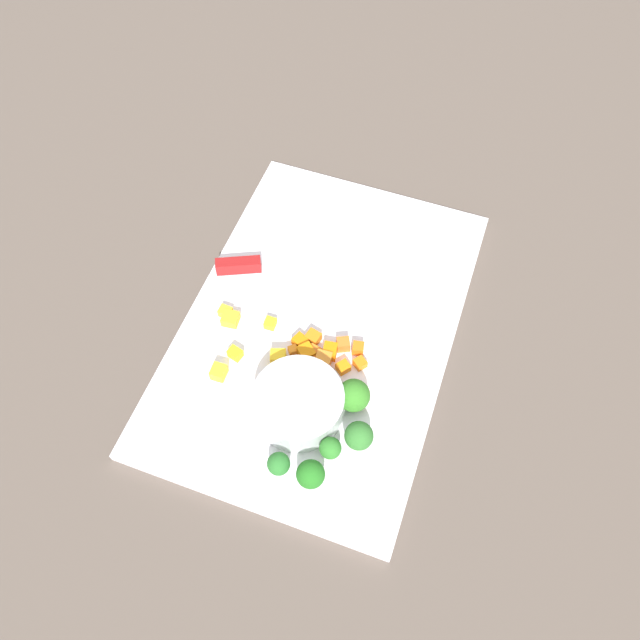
# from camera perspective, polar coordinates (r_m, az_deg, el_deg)

# --- Properties ---
(ground_plane) EXTENTS (4.00, 4.00, 0.00)m
(ground_plane) POSITION_cam_1_polar(r_m,az_deg,el_deg) (0.82, 0.00, -0.79)
(ground_plane) COLOR brown
(cutting_board) EXTENTS (0.49, 0.33, 0.01)m
(cutting_board) POSITION_cam_1_polar(r_m,az_deg,el_deg) (0.82, 0.00, -0.58)
(cutting_board) COLOR white
(cutting_board) RESTS_ON ground_plane
(prep_bowl) EXTENTS (0.11, 0.11, 0.04)m
(prep_bowl) POSITION_cam_1_polar(r_m,az_deg,el_deg) (0.74, -1.95, -7.46)
(prep_bowl) COLOR #B6B9BC
(prep_bowl) RESTS_ON cutting_board
(chef_knife) EXTENTS (0.16, 0.31, 0.02)m
(chef_knife) POSITION_cam_1_polar(r_m,az_deg,el_deg) (0.86, -1.79, 5.16)
(chef_knife) COLOR silver
(chef_knife) RESTS_ON cutting_board
(carrot_dice_0) EXTENTS (0.02, 0.02, 0.01)m
(carrot_dice_0) POSITION_cam_1_polar(r_m,az_deg,el_deg) (0.79, -1.76, -1.93)
(carrot_dice_0) COLOR orange
(carrot_dice_0) RESTS_ON cutting_board
(carrot_dice_1) EXTENTS (0.02, 0.02, 0.02)m
(carrot_dice_1) POSITION_cam_1_polar(r_m,az_deg,el_deg) (0.78, 0.32, -3.59)
(carrot_dice_1) COLOR orange
(carrot_dice_1) RESTS_ON cutting_board
(carrot_dice_2) EXTENTS (0.02, 0.02, 0.01)m
(carrot_dice_2) POSITION_cam_1_polar(r_m,az_deg,el_deg) (0.78, -3.55, -3.73)
(carrot_dice_2) COLOR orange
(carrot_dice_2) RESTS_ON cutting_board
(carrot_dice_3) EXTENTS (0.02, 0.02, 0.01)m
(carrot_dice_3) POSITION_cam_1_polar(r_m,az_deg,el_deg) (0.80, -0.66, -1.56)
(carrot_dice_3) COLOR orange
(carrot_dice_3) RESTS_ON cutting_board
(carrot_dice_4) EXTENTS (0.02, 0.02, 0.01)m
(carrot_dice_4) POSITION_cam_1_polar(r_m,az_deg,el_deg) (0.79, -2.43, -2.73)
(carrot_dice_4) COLOR orange
(carrot_dice_4) RESTS_ON cutting_board
(carrot_dice_5) EXTENTS (0.02, 0.02, 0.02)m
(carrot_dice_5) POSITION_cam_1_polar(r_m,az_deg,el_deg) (0.79, 0.90, -2.81)
(carrot_dice_5) COLOR orange
(carrot_dice_5) RESTS_ON cutting_board
(carrot_dice_6) EXTENTS (0.02, 0.02, 0.01)m
(carrot_dice_6) POSITION_cam_1_polar(r_m,az_deg,el_deg) (0.78, 3.60, -3.89)
(carrot_dice_6) COLOR orange
(carrot_dice_6) RESTS_ON cutting_board
(carrot_dice_7) EXTENTS (0.03, 0.03, 0.02)m
(carrot_dice_7) POSITION_cam_1_polar(r_m,az_deg,el_deg) (0.78, -1.47, -2.92)
(carrot_dice_7) COLOR orange
(carrot_dice_7) RESTS_ON cutting_board
(carrot_dice_8) EXTENTS (0.02, 0.02, 0.01)m
(carrot_dice_8) POSITION_cam_1_polar(r_m,az_deg,el_deg) (0.79, 3.42, -2.55)
(carrot_dice_8) COLOR orange
(carrot_dice_8) RESTS_ON cutting_board
(carrot_dice_9) EXTENTS (0.02, 0.02, 0.01)m
(carrot_dice_9) POSITION_cam_1_polar(r_m,az_deg,el_deg) (0.79, -0.56, -2.92)
(carrot_dice_9) COLOR orange
(carrot_dice_9) RESTS_ON cutting_board
(carrot_dice_10) EXTENTS (0.02, 0.02, 0.01)m
(carrot_dice_10) POSITION_cam_1_polar(r_m,az_deg,el_deg) (0.78, 2.08, -4.25)
(carrot_dice_10) COLOR orange
(carrot_dice_10) RESTS_ON cutting_board
(carrot_dice_11) EXTENTS (0.01, 0.01, 0.01)m
(carrot_dice_11) POSITION_cam_1_polar(r_m,az_deg,el_deg) (0.76, 2.68, -6.36)
(carrot_dice_11) COLOR orange
(carrot_dice_11) RESTS_ON cutting_board
(carrot_dice_12) EXTENTS (0.02, 0.02, 0.02)m
(carrot_dice_12) POSITION_cam_1_polar(r_m,az_deg,el_deg) (0.79, 2.09, -2.19)
(carrot_dice_12) COLOR orange
(carrot_dice_12) RESTS_ON cutting_board
(carrot_dice_13) EXTENTS (0.02, 0.02, 0.02)m
(carrot_dice_13) POSITION_cam_1_polar(r_m,az_deg,el_deg) (0.76, 3.56, -6.67)
(carrot_dice_13) COLOR orange
(carrot_dice_13) RESTS_ON cutting_board
(pepper_dice_0) EXTENTS (0.02, 0.02, 0.01)m
(pepper_dice_0) POSITION_cam_1_polar(r_m,az_deg,el_deg) (0.79, -7.60, -2.99)
(pepper_dice_0) COLOR yellow
(pepper_dice_0) RESTS_ON cutting_board
(pepper_dice_1) EXTENTS (0.01, 0.01, 0.01)m
(pepper_dice_1) POSITION_cam_1_polar(r_m,az_deg,el_deg) (0.81, -4.47, -0.31)
(pepper_dice_1) COLOR yellow
(pepper_dice_1) RESTS_ON cutting_board
(pepper_dice_2) EXTENTS (0.02, 0.02, 0.02)m
(pepper_dice_2) POSITION_cam_1_polar(r_m,az_deg,el_deg) (0.78, -9.04, -4.63)
(pepper_dice_2) COLOR yellow
(pepper_dice_2) RESTS_ON cutting_board
(pepper_dice_3) EXTENTS (0.02, 0.02, 0.01)m
(pepper_dice_3) POSITION_cam_1_polar(r_m,az_deg,el_deg) (0.82, -8.01, 0.10)
(pepper_dice_3) COLOR yellow
(pepper_dice_3) RESTS_ON cutting_board
(pepper_dice_4) EXTENTS (0.02, 0.02, 0.02)m
(pepper_dice_4) POSITION_cam_1_polar(r_m,az_deg,el_deg) (0.78, -3.76, -3.36)
(pepper_dice_4) COLOR yellow
(pepper_dice_4) RESTS_ON cutting_board
(pepper_dice_5) EXTENTS (0.01, 0.02, 0.01)m
(pepper_dice_5) POSITION_cam_1_polar(r_m,az_deg,el_deg) (0.83, -8.45, 0.73)
(pepper_dice_5) COLOR yellow
(pepper_dice_5) RESTS_ON cutting_board
(broccoli_floret_0) EXTENTS (0.03, 0.03, 0.03)m
(broccoli_floret_0) POSITION_cam_1_polar(r_m,az_deg,el_deg) (0.72, -3.72, -12.72)
(broccoli_floret_0) COLOR #81BE5B
(broccoli_floret_0) RESTS_ON cutting_board
(broccoli_floret_1) EXTENTS (0.04, 0.04, 0.04)m
(broccoli_floret_1) POSITION_cam_1_polar(r_m,az_deg,el_deg) (0.75, 3.02, -6.77)
(broccoli_floret_1) COLOR #97BC6C
(broccoli_floret_1) RESTS_ON cutting_board
(broccoli_floret_2) EXTENTS (0.03, 0.03, 0.04)m
(broccoli_floret_2) POSITION_cam_1_polar(r_m,az_deg,el_deg) (0.72, 3.49, -10.32)
(broccoli_floret_2) COLOR #88B356
(broccoli_floret_2) RESTS_ON cutting_board
(broccoli_floret_3) EXTENTS (0.03, 0.03, 0.04)m
(broccoli_floret_3) POSITION_cam_1_polar(r_m,az_deg,el_deg) (0.71, -0.84, -13.64)
(broccoli_floret_3) COLOR #98AC6C
(broccoli_floret_3) RESTS_ON cutting_board
(broccoli_floret_4) EXTENTS (0.03, 0.03, 0.03)m
(broccoli_floret_4) POSITION_cam_1_polar(r_m,az_deg,el_deg) (0.72, 0.93, -11.41)
(broccoli_floret_4) COLOR #8AB65B
(broccoli_floret_4) RESTS_ON cutting_board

